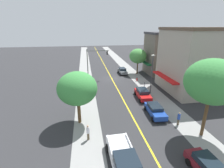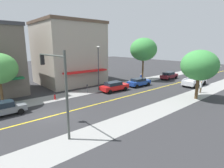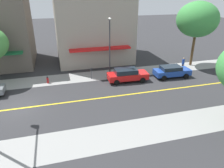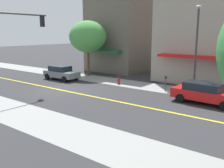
# 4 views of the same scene
# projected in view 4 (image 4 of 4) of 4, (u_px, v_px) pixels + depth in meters

# --- Properties ---
(ground_plane) EXTENTS (140.00, 140.00, 0.00)m
(ground_plane) POSITION_uv_depth(u_px,v_px,m) (60.00, 90.00, 22.88)
(ground_plane) COLOR #2D2D30
(sidewalk_left) EXTENTS (3.28, 126.00, 0.01)m
(sidewalk_left) POSITION_uv_depth(u_px,v_px,m) (104.00, 80.00, 27.65)
(sidewalk_left) COLOR gray
(sidewalk_left) RESTS_ON ground
(road_centerline_stripe) EXTENTS (0.20, 126.00, 0.00)m
(road_centerline_stripe) POSITION_uv_depth(u_px,v_px,m) (60.00, 90.00, 22.88)
(road_centerline_stripe) COLOR yellow
(road_centerline_stripe) RESTS_ON ground
(pale_office_building) EXTENTS (10.55, 7.46, 10.36)m
(pale_office_building) POSITION_uv_depth(u_px,v_px,m) (126.00, 31.00, 34.69)
(pale_office_building) COLOR #665B51
(pale_office_building) RESTS_ON ground
(brick_apartment_block) EXTENTS (12.45, 11.00, 11.55)m
(brick_apartment_block) POSITION_uv_depth(u_px,v_px,m) (222.00, 26.00, 27.13)
(brick_apartment_block) COLOR #A39989
(brick_apartment_block) RESTS_ON ground
(street_tree_left_near) EXTENTS (4.32, 4.32, 6.42)m
(street_tree_left_near) POSITION_uv_depth(u_px,v_px,m) (88.00, 37.00, 29.50)
(street_tree_left_near) COLOR brown
(street_tree_left_near) RESTS_ON ground
(fire_hydrant) EXTENTS (0.44, 0.24, 0.84)m
(fire_hydrant) POSITION_uv_depth(u_px,v_px,m) (119.00, 80.00, 25.37)
(fire_hydrant) COLOR red
(fire_hydrant) RESTS_ON ground
(parking_meter) EXTENTS (0.12, 0.18, 1.38)m
(parking_meter) POSITION_uv_depth(u_px,v_px,m) (166.00, 81.00, 22.09)
(parking_meter) COLOR #4C4C51
(parking_meter) RESTS_ON ground
(traffic_light_mast) EXTENTS (5.05, 0.32, 6.94)m
(traffic_light_mast) POSITION_uv_depth(u_px,v_px,m) (10.00, 39.00, 19.36)
(traffic_light_mast) COLOR #474C47
(traffic_light_mast) RESTS_ON ground
(street_lamp) EXTENTS (0.70, 0.36, 7.14)m
(street_lamp) POSITION_uv_depth(u_px,v_px,m) (197.00, 42.00, 20.16)
(street_lamp) COLOR #38383D
(street_lamp) RESTS_ON ground
(red_sedan_left_curb) EXTENTS (2.21, 4.83, 1.53)m
(red_sedan_left_curb) POSITION_uv_depth(u_px,v_px,m) (205.00, 93.00, 18.35)
(red_sedan_left_curb) COLOR red
(red_sedan_left_curb) RESTS_ON ground
(grey_sedan_left_curb) EXTENTS (1.96, 4.12, 1.51)m
(grey_sedan_left_curb) POSITION_uv_depth(u_px,v_px,m) (61.00, 73.00, 27.64)
(grey_sedan_left_curb) COLOR slate
(grey_sedan_left_curb) RESTS_ON ground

